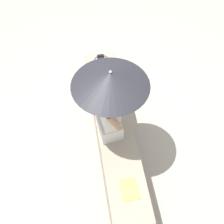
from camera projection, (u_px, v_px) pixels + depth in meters
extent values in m
plane|color=#9E9384|center=(114.00, 142.00, 5.00)|extent=(14.00, 14.00, 0.00)
cube|color=gray|center=(114.00, 133.00, 4.82)|extent=(2.84, 0.48, 0.46)
cube|color=beige|center=(110.00, 127.00, 4.46)|extent=(0.37, 0.32, 0.22)
cube|color=beige|center=(109.00, 111.00, 4.19)|extent=(0.34, 0.24, 0.48)
sphere|color=#9E7051|center=(109.00, 93.00, 3.92)|extent=(0.20, 0.20, 0.20)
cylinder|color=#9E7051|center=(105.00, 98.00, 4.28)|extent=(0.10, 0.21, 0.32)
cylinder|color=#9E7051|center=(114.00, 122.00, 4.05)|extent=(0.10, 0.21, 0.32)
cylinder|color=#B7B7BC|center=(111.00, 104.00, 4.14)|extent=(0.02, 0.02, 1.09)
cone|color=black|center=(110.00, 79.00, 3.79)|extent=(0.91, 0.91, 0.20)
sphere|color=#B7B7BC|center=(110.00, 72.00, 3.69)|extent=(0.03, 0.03, 0.03)
cube|color=black|center=(102.00, 67.00, 5.11)|extent=(0.30, 0.10, 0.24)
torus|color=black|center=(102.00, 60.00, 5.01)|extent=(0.22, 0.22, 0.01)
cube|color=#EAE04C|center=(129.00, 189.00, 4.05)|extent=(0.28, 0.21, 0.01)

